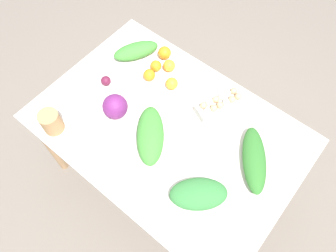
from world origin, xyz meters
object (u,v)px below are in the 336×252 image
(cabbage_purple, at_px, (115,107))
(orange_3, at_px, (156,66))
(greens_bunch_beet_tops, at_px, (254,159))
(egg_carton, at_px, (220,104))
(orange_2, at_px, (172,84))
(beet_root, at_px, (106,81))
(greens_bunch_scallion, at_px, (199,194))
(greens_bunch_kale, at_px, (136,51))
(paper_bag, at_px, (51,122))
(orange_4, at_px, (165,53))
(greens_bunch_dandelion, at_px, (150,135))
(orange_0, at_px, (169,66))
(orange_1, at_px, (149,75))

(cabbage_purple, xyz_separation_m, orange_3, (0.03, -0.39, -0.04))
(greens_bunch_beet_tops, bearing_deg, orange_3, -10.87)
(egg_carton, distance_m, greens_bunch_beet_tops, 0.38)
(cabbage_purple, xyz_separation_m, orange_2, (-0.13, -0.35, -0.03))
(cabbage_purple, height_order, beet_root, cabbage_purple)
(greens_bunch_scallion, xyz_separation_m, greens_bunch_beet_tops, (-0.12, -0.34, -0.00))
(greens_bunch_kale, distance_m, orange_3, 0.17)
(egg_carton, relative_size, beet_root, 5.11)
(orange_3, bearing_deg, paper_bag, 75.98)
(orange_4, bearing_deg, beet_root, 70.18)
(orange_4, bearing_deg, cabbage_purple, 96.23)
(greens_bunch_kale, relative_size, beet_root, 4.85)
(beet_root, bearing_deg, egg_carton, -154.96)
(egg_carton, bearing_deg, greens_bunch_kale, 112.90)
(greens_bunch_dandelion, height_order, orange_0, greens_bunch_dandelion)
(cabbage_purple, bearing_deg, beet_root, -30.05)
(orange_1, relative_size, orange_2, 0.98)
(beet_root, height_order, orange_4, orange_4)
(egg_carton, distance_m, orange_1, 0.47)
(greens_bunch_beet_tops, distance_m, orange_4, 0.88)
(orange_2, bearing_deg, cabbage_purple, 69.40)
(paper_bag, relative_size, greens_bunch_beet_tops, 0.36)
(greens_bunch_beet_tops, xyz_separation_m, orange_3, (0.81, -0.16, -0.01))
(cabbage_purple, xyz_separation_m, greens_bunch_kale, (0.21, -0.40, -0.03))
(greens_bunch_kale, distance_m, beet_root, 0.29)
(greens_bunch_dandelion, xyz_separation_m, orange_4, (0.32, -0.51, -0.01))
(greens_bunch_kale, relative_size, orange_0, 3.88)
(greens_bunch_kale, distance_m, orange_4, 0.18)
(orange_0, xyz_separation_m, orange_3, (0.06, 0.05, -0.00))
(greens_bunch_dandelion, height_order, orange_3, greens_bunch_dandelion)
(greens_bunch_dandelion, xyz_separation_m, orange_1, (0.28, -0.31, -0.01))
(greens_bunch_dandelion, relative_size, orange_1, 4.94)
(greens_bunch_scallion, relative_size, greens_bunch_kale, 1.00)
(egg_carton, relative_size, greens_bunch_dandelion, 0.85)
(paper_bag, height_order, greens_bunch_dandelion, paper_bag)
(beet_root, xyz_separation_m, orange_1, (-0.18, -0.20, 0.01))
(paper_bag, bearing_deg, greens_bunch_dandelion, -148.05)
(orange_1, bearing_deg, cabbage_purple, 93.12)
(orange_2, distance_m, orange_4, 0.24)
(greens_bunch_kale, bearing_deg, egg_carton, -179.14)
(egg_carton, height_order, greens_bunch_kale, egg_carton)
(egg_carton, bearing_deg, orange_2, 123.48)
(orange_2, bearing_deg, orange_3, -15.22)
(beet_root, distance_m, orange_1, 0.27)
(cabbage_purple, xyz_separation_m, orange_0, (-0.03, -0.44, -0.03))
(egg_carton, xyz_separation_m, beet_root, (0.64, 0.30, -0.01))
(greens_bunch_kale, xyz_separation_m, orange_3, (-0.17, 0.01, -0.01))
(orange_3, xyz_separation_m, orange_4, (0.02, -0.11, 0.01))
(egg_carton, height_order, greens_bunch_dandelion, greens_bunch_dandelion)
(orange_1, relative_size, orange_3, 1.06)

